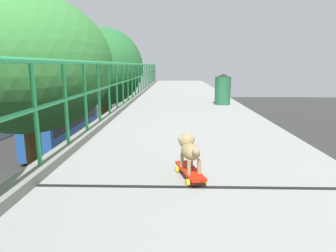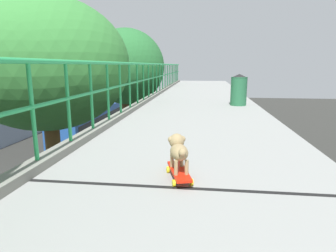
{
  "view_description": "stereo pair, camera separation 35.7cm",
  "coord_description": "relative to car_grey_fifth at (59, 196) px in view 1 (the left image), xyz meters",
  "views": [
    {
      "loc": [
        1.1,
        -1.54,
        6.63
      ],
      "look_at": [
        1.01,
        2.17,
        5.85
      ],
      "focal_mm": 30.69,
      "sensor_mm": 36.0,
      "label": 1
    },
    {
      "loc": [
        1.46,
        -1.51,
        6.63
      ],
      "look_at": [
        1.01,
        2.17,
        5.85
      ],
      "focal_mm": 30.69,
      "sensor_mm": 36.0,
      "label": 2
    }
  ],
  "objects": [
    {
      "name": "small_dog",
      "position": [
        5.56,
        -9.65,
        5.2
      ],
      "size": [
        0.24,
        0.41,
        0.33
      ],
      "color": "#9A8258",
      "rests_on": "toy_skateboard"
    },
    {
      "name": "toy_skateboard",
      "position": [
        5.57,
        -9.68,
        4.98
      ],
      "size": [
        0.29,
        0.55,
        0.09
      ],
      "color": "red",
      "rests_on": "overpass_deck"
    },
    {
      "name": "city_bus",
      "position": [
        -3.82,
        10.97,
        1.09
      ],
      "size": [
        2.55,
        11.02,
        3.06
      ],
      "color": "#214C95",
      "rests_on": "ground"
    },
    {
      "name": "car_grey_fifth",
      "position": [
        0.0,
        0.0,
        0.0
      ],
      "size": [
        1.78,
        4.26,
        1.41
      ],
      "color": "slate",
      "rests_on": "ground"
    },
    {
      "name": "litter_bin",
      "position": [
        6.72,
        -4.32,
        5.34
      ],
      "size": [
        0.44,
        0.44,
        0.84
      ],
      "color": "#25623D",
      "rests_on": "overpass_deck"
    },
    {
      "name": "roadside_tree_far",
      "position": [
        1.76,
        2.6,
        5.78
      ],
      "size": [
        3.94,
        3.94,
        8.5
      ],
      "color": "#4E3821",
      "rests_on": "ground"
    },
    {
      "name": "roadside_tree_mid",
      "position": [
        1.33,
        -4.44,
        5.96
      ],
      "size": [
        4.67,
        4.67,
        8.53
      ],
      "color": "brown",
      "rests_on": "ground"
    }
  ]
}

